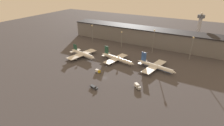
{
  "coord_description": "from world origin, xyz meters",
  "views": [
    {
      "loc": [
        68.88,
        -111.47,
        76.26
      ],
      "look_at": [
        -2.68,
        18.51,
        6.0
      ],
      "focal_mm": 28.0,
      "sensor_mm": 36.0,
      "label": 1
    }
  ],
  "objects_px": {
    "airplane_1": "(117,59)",
    "service_vehicle_2": "(98,71)",
    "airplane_2": "(155,66)",
    "service_vehicle_1": "(94,87)",
    "service_vehicle_0": "(137,86)",
    "airplane_0": "(83,54)",
    "control_tower": "(199,25)"
  },
  "relations": [
    {
      "from": "airplane_1",
      "to": "service_vehicle_2",
      "type": "relative_size",
      "value": 8.88
    },
    {
      "from": "airplane_2",
      "to": "service_vehicle_1",
      "type": "relative_size",
      "value": 5.13
    },
    {
      "from": "airplane_1",
      "to": "service_vehicle_1",
      "type": "xyz_separation_m",
      "value": [
        7.47,
        -52.99,
        -2.04
      ]
    },
    {
      "from": "service_vehicle_0",
      "to": "service_vehicle_1",
      "type": "xyz_separation_m",
      "value": [
        -29.4,
        -16.67,
        -0.7
      ]
    },
    {
      "from": "service_vehicle_0",
      "to": "airplane_2",
      "type": "bearing_deg",
      "value": 125.04
    },
    {
      "from": "service_vehicle_2",
      "to": "airplane_0",
      "type": "bearing_deg",
      "value": 150.17
    },
    {
      "from": "airplane_2",
      "to": "service_vehicle_0",
      "type": "height_order",
      "value": "airplane_2"
    },
    {
      "from": "airplane_1",
      "to": "airplane_2",
      "type": "height_order",
      "value": "airplane_2"
    },
    {
      "from": "airplane_0",
      "to": "control_tower",
      "type": "height_order",
      "value": "control_tower"
    },
    {
      "from": "airplane_1",
      "to": "service_vehicle_0",
      "type": "distance_m",
      "value": 51.77
    },
    {
      "from": "control_tower",
      "to": "airplane_2",
      "type": "bearing_deg",
      "value": -103.12
    },
    {
      "from": "airplane_1",
      "to": "service_vehicle_0",
      "type": "xyz_separation_m",
      "value": [
        36.87,
        -36.32,
        -1.34
      ]
    },
    {
      "from": "service_vehicle_1",
      "to": "control_tower",
      "type": "distance_m",
      "value": 174.63
    },
    {
      "from": "service_vehicle_2",
      "to": "control_tower",
      "type": "xyz_separation_m",
      "value": [
        69.6,
        140.36,
        21.1
      ]
    },
    {
      "from": "service_vehicle_1",
      "to": "control_tower",
      "type": "xyz_separation_m",
      "value": [
        58.04,
        163.28,
        21.65
      ]
    },
    {
      "from": "airplane_0",
      "to": "airplane_2",
      "type": "bearing_deg",
      "value": 18.64
    },
    {
      "from": "service_vehicle_0",
      "to": "service_vehicle_2",
      "type": "relative_size",
      "value": 1.44
    },
    {
      "from": "airplane_0",
      "to": "service_vehicle_2",
      "type": "xyz_separation_m",
      "value": [
        33.99,
        -22.07,
        -1.92
      ]
    },
    {
      "from": "airplane_0",
      "to": "service_vehicle_0",
      "type": "bearing_deg",
      "value": -8.83
    },
    {
      "from": "airplane_1",
      "to": "service_vehicle_2",
      "type": "bearing_deg",
      "value": -85.88
    },
    {
      "from": "airplane_0",
      "to": "airplane_2",
      "type": "distance_m",
      "value": 78.73
    },
    {
      "from": "airplane_0",
      "to": "control_tower",
      "type": "relative_size",
      "value": 0.96
    },
    {
      "from": "airplane_1",
      "to": "service_vehicle_1",
      "type": "bearing_deg",
      "value": -70.11
    },
    {
      "from": "service_vehicle_0",
      "to": "airplane_0",
      "type": "bearing_deg",
      "value": -160.74
    },
    {
      "from": "airplane_0",
      "to": "airplane_1",
      "type": "relative_size",
      "value": 0.89
    },
    {
      "from": "airplane_0",
      "to": "service_vehicle_1",
      "type": "distance_m",
      "value": 64.07
    },
    {
      "from": "airplane_1",
      "to": "control_tower",
      "type": "bearing_deg",
      "value": 71.16
    },
    {
      "from": "airplane_0",
      "to": "service_vehicle_1",
      "type": "xyz_separation_m",
      "value": [
        45.55,
        -44.99,
        -2.47
      ]
    },
    {
      "from": "airplane_1",
      "to": "airplane_2",
      "type": "distance_m",
      "value": 40.12
    },
    {
      "from": "service_vehicle_1",
      "to": "airplane_1",
      "type": "bearing_deg",
      "value": 114.48
    },
    {
      "from": "service_vehicle_0",
      "to": "control_tower",
      "type": "xyz_separation_m",
      "value": [
        28.64,
        146.61,
        20.95
      ]
    },
    {
      "from": "airplane_2",
      "to": "service_vehicle_1",
      "type": "height_order",
      "value": "airplane_2"
    }
  ]
}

